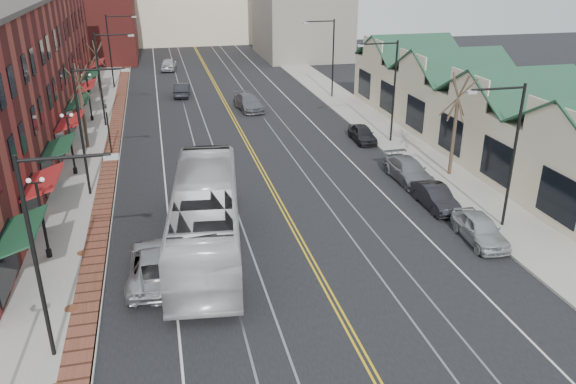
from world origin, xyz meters
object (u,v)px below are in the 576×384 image
parked_car_a (480,229)px  parked_car_c (408,170)px  transit_bus (206,216)px  parked_suv (157,264)px  parked_car_b (435,197)px  parked_car_d (362,134)px

parked_car_a → parked_car_c: parked_car_a is taller
transit_bus → parked_car_c: transit_bus is taller
parked_suv → parked_car_c: size_ratio=1.15×
parked_car_b → parked_car_a: bearing=-86.4°
transit_bus → parked_car_d: transit_bus is taller
parked_car_c → parked_car_a: bearing=-91.1°
parked_car_a → parked_car_c: size_ratio=0.86×
parked_car_d → parked_suv: bearing=-131.6°
transit_bus → parked_suv: (-2.57, -2.37, -1.12)m
parked_car_a → parked_car_d: 17.92m
parked_suv → parked_car_b: size_ratio=1.39×
parked_car_b → parked_car_c: parked_car_c is taller
parked_car_a → parked_car_b: size_ratio=1.04×
parked_suv → parked_car_d: size_ratio=1.47×
parked_car_c → parked_car_d: size_ratio=1.28×
transit_bus → parked_car_b: 14.17m
transit_bus → parked_car_c: bearing=-148.3°
transit_bus → parked_car_d: 21.05m
parked_suv → parked_car_b: parked_suv is taller
parked_car_c → parked_car_d: parked_car_c is taller
parked_car_b → parked_car_d: parked_car_b is taller
parked_car_c → transit_bus: bearing=-156.3°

